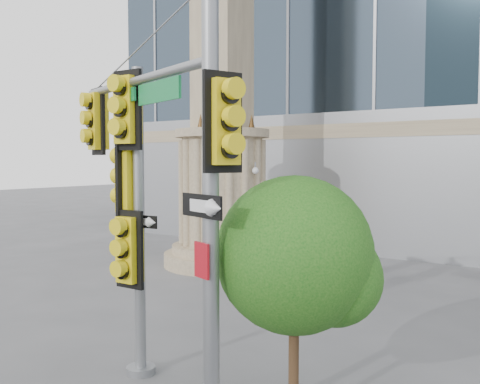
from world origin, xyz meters
The scene contains 4 objects.
monument centered at (-6.00, 9.00, 5.52)m, with size 4.40×4.40×16.60m.
main_signal_pole centered at (0.24, -0.95, 3.96)m, with size 4.75×2.11×6.39m.
secondary_signal_pole centered at (-1.30, -0.28, 3.32)m, with size 0.96×0.72×5.65m.
street_tree centered at (2.06, -0.20, 2.47)m, with size 2.41×2.36×3.76m.
Camera 1 is at (5.75, -7.17, 3.98)m, focal length 40.00 mm.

